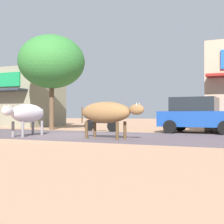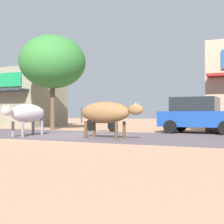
% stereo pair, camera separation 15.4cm
% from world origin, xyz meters
% --- Properties ---
extents(ground, '(80.00, 80.00, 0.00)m').
position_xyz_m(ground, '(0.00, 0.00, 0.00)').
color(ground, tan).
extents(asphalt_road, '(72.00, 5.35, 0.00)m').
position_xyz_m(asphalt_road, '(0.00, 0.00, 0.00)').
color(asphalt_road, '#5B4E54').
rests_on(asphalt_road, ground).
extents(storefront_left_cafe, '(7.46, 5.09, 3.95)m').
position_xyz_m(storefront_left_cafe, '(-9.40, 6.36, 1.98)').
color(storefront_left_cafe, gray).
rests_on(storefront_left_cafe, ground).
extents(roadside_tree, '(3.68, 3.68, 5.25)m').
position_xyz_m(roadside_tree, '(-3.28, 3.17, 3.76)').
color(roadside_tree, brown).
rests_on(roadside_tree, ground).
extents(parked_hatchback_car, '(3.70, 2.16, 1.64)m').
position_xyz_m(parked_hatchback_car, '(4.63, 3.44, 0.84)').
color(parked_hatchback_car, '#1A4397').
rests_on(parked_hatchback_car, ground).
extents(parked_motorcycle, '(1.98, 0.41, 1.03)m').
position_xyz_m(parked_motorcycle, '(-0.05, 2.78, 0.46)').
color(parked_motorcycle, black).
rests_on(parked_motorcycle, ground).
extents(cow_near_brown, '(0.82, 2.70, 1.28)m').
position_xyz_m(cow_near_brown, '(-1.38, -1.24, 0.90)').
color(cow_near_brown, silver).
rests_on(cow_near_brown, ground).
extents(cow_far_dark, '(2.61, 1.04, 1.32)m').
position_xyz_m(cow_far_dark, '(2.08, -1.15, 0.93)').
color(cow_far_dark, olive).
rests_on(cow_far_dark, ground).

